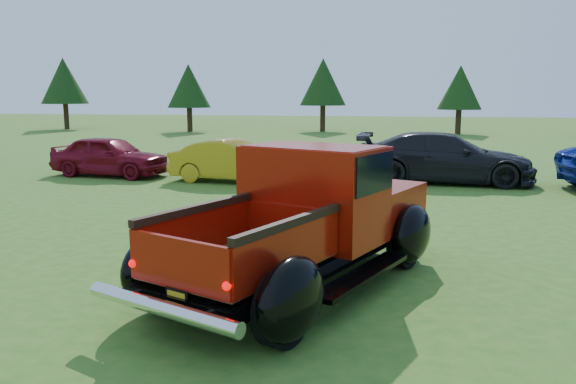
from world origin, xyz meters
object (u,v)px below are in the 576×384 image
at_px(tree_mid_left, 323,82).
at_px(pickup_truck, 314,217).
at_px(tree_mid_right, 460,88).
at_px(show_car_red, 110,156).
at_px(show_car_yellow, 234,161).
at_px(tree_far_west, 64,81).
at_px(tree_west, 189,86).
at_px(show_car_grey, 445,158).

relative_size(tree_mid_left, pickup_truck, 0.94).
height_order(tree_mid_right, show_car_red, tree_mid_right).
distance_m(tree_mid_right, show_car_yellow, 24.13).
xyz_separation_m(pickup_truck, show_car_red, (-7.69, 8.72, -0.24)).
height_order(tree_far_west, show_car_yellow, tree_far_west).
height_order(tree_mid_left, pickup_truck, tree_mid_left).
distance_m(tree_west, pickup_truck, 32.43).
bearing_deg(tree_mid_right, tree_west, -176.82).
bearing_deg(pickup_truck, tree_far_west, 149.70).
distance_m(pickup_truck, show_car_red, 11.63).
bearing_deg(show_car_yellow, tree_mid_right, -14.71).
bearing_deg(tree_far_west, show_car_red, -55.32).
xyz_separation_m(tree_mid_left, pickup_truck, (3.89, -31.68, -2.50)).
relative_size(show_car_red, show_car_yellow, 1.01).
xyz_separation_m(tree_far_west, show_car_grey, (25.39, -21.36, -2.80)).
height_order(tree_west, show_car_red, tree_west).
xyz_separation_m(tree_mid_right, show_car_yellow, (-8.65, -22.41, -2.36)).
xyz_separation_m(tree_mid_left, show_car_yellow, (0.35, -23.41, -2.77)).
distance_m(tree_mid_left, show_car_yellow, 23.57).
bearing_deg(tree_mid_left, tree_far_west, -176.99).
xyz_separation_m(show_car_red, show_car_grey, (10.20, 0.59, 0.09)).
height_order(tree_west, show_car_grey, tree_west).
distance_m(tree_far_west, show_car_grey, 33.30).
bearing_deg(tree_mid_right, tree_mid_left, 173.66).
relative_size(tree_west, pickup_truck, 0.87).
bearing_deg(show_car_yellow, tree_west, 29.99).
height_order(tree_mid_right, show_car_grey, tree_mid_right).
distance_m(pickup_truck, show_car_yellow, 9.00).
xyz_separation_m(tree_west, show_car_red, (5.19, -20.95, -2.47)).
height_order(tree_mid_left, tree_mid_right, tree_mid_left).
relative_size(show_car_yellow, show_car_grey, 0.74).
xyz_separation_m(tree_far_west, tree_west, (10.00, -1.00, -0.41)).
bearing_deg(tree_far_west, show_car_yellow, -49.19).
bearing_deg(show_car_yellow, show_car_red, 90.17).
relative_size(tree_mid_left, show_car_yellow, 1.35).
bearing_deg(show_car_red, show_car_grey, -79.23).
height_order(tree_far_west, pickup_truck, tree_far_west).
bearing_deg(show_car_yellow, pickup_truck, -150.45).
xyz_separation_m(tree_west, tree_mid_left, (9.00, 2.00, 0.27)).
bearing_deg(show_car_red, tree_far_west, 42.13).
bearing_deg(show_car_red, tree_mid_left, -1.98).
bearing_deg(show_car_red, show_car_yellow, -88.78).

